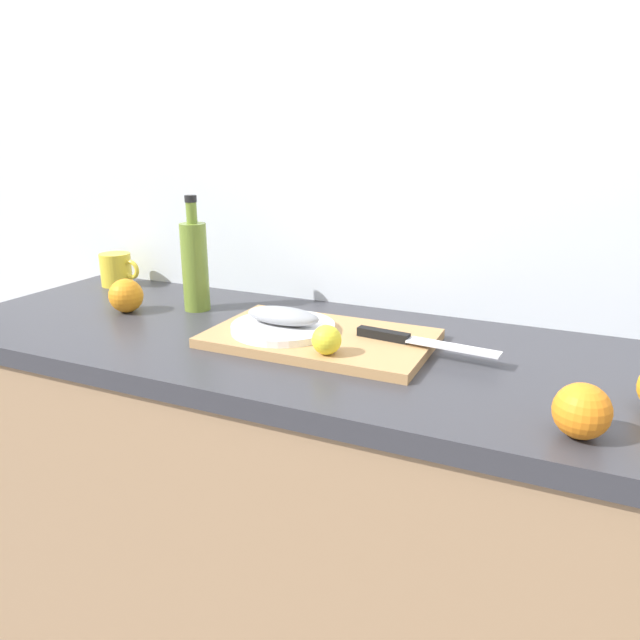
# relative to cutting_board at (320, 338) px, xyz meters

# --- Properties ---
(back_wall) EXTENTS (3.20, 0.05, 2.50)m
(back_wall) POSITION_rel_cutting_board_xyz_m (0.11, 0.33, 0.34)
(back_wall) COLOR silver
(back_wall) RESTS_ON ground_plane
(kitchen_counter) EXTENTS (2.00, 0.60, 0.90)m
(kitchen_counter) POSITION_rel_cutting_board_xyz_m (0.11, 0.00, -0.46)
(kitchen_counter) COLOR #9E7A56
(kitchen_counter) RESTS_ON ground_plane
(cutting_board) EXTENTS (0.46, 0.28, 0.02)m
(cutting_board) POSITION_rel_cutting_board_xyz_m (0.00, 0.00, 0.00)
(cutting_board) COLOR tan
(cutting_board) RESTS_ON kitchen_counter
(white_plate) EXTENTS (0.22, 0.22, 0.01)m
(white_plate) POSITION_rel_cutting_board_xyz_m (-0.08, -0.01, 0.02)
(white_plate) COLOR white
(white_plate) RESTS_ON cutting_board
(fish_fillet) EXTENTS (0.16, 0.07, 0.04)m
(fish_fillet) POSITION_rel_cutting_board_xyz_m (-0.08, -0.01, 0.04)
(fish_fillet) COLOR gray
(fish_fillet) RESTS_ON white_plate
(chef_knife) EXTENTS (0.29, 0.06, 0.02)m
(chef_knife) POSITION_rel_cutting_board_xyz_m (0.18, 0.02, 0.02)
(chef_knife) COLOR silver
(chef_knife) RESTS_ON cutting_board
(lemon_0) EXTENTS (0.06, 0.06, 0.06)m
(lemon_0) POSITION_rel_cutting_board_xyz_m (0.06, -0.10, 0.04)
(lemon_0) COLOR yellow
(lemon_0) RESTS_ON cutting_board
(olive_oil_bottle) EXTENTS (0.06, 0.06, 0.28)m
(olive_oil_bottle) POSITION_rel_cutting_board_xyz_m (-0.38, 0.10, 0.10)
(olive_oil_bottle) COLOR olive
(olive_oil_bottle) RESTS_ON kitchen_counter
(coffee_mug_0) EXTENTS (0.13, 0.09, 0.09)m
(coffee_mug_0) POSITION_rel_cutting_board_xyz_m (-0.74, 0.21, 0.04)
(coffee_mug_0) COLOR yellow
(coffee_mug_0) RESTS_ON kitchen_counter
(orange_1) EXTENTS (0.08, 0.08, 0.08)m
(orange_1) POSITION_rel_cutting_board_xyz_m (-0.53, 0.01, 0.03)
(orange_1) COLOR orange
(orange_1) RESTS_ON kitchen_counter
(orange_2) EXTENTS (0.08, 0.08, 0.08)m
(orange_2) POSITION_rel_cutting_board_xyz_m (0.50, -0.21, 0.03)
(orange_2) COLOR orange
(orange_2) RESTS_ON kitchen_counter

